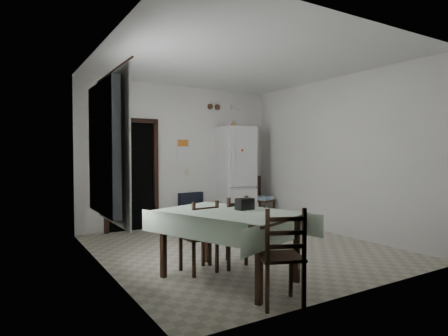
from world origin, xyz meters
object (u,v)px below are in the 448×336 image
navy_seat (195,210)px  corner_chair (262,199)px  dining_chair_far_right (228,231)px  fridge (235,175)px  dining_chair_near_head (280,255)px  dining_chair_far_left (199,236)px  dining_table (229,246)px

navy_seat → corner_chair: bearing=-17.1°
corner_chair → dining_chair_far_right: corner_chair is taller
fridge → dining_chair_near_head: (-2.06, -3.99, -0.55)m
dining_chair_far_left → dining_chair_near_head: bearing=95.4°
navy_seat → dining_chair_near_head: bearing=-113.0°
dining_chair_far_left → dining_chair_near_head: (0.21, -1.33, 0.03)m
fridge → dining_table: size_ratio=1.33×
navy_seat → dining_chair_far_left: bearing=-123.7°
navy_seat → dining_table: bearing=-117.7°
navy_seat → corner_chair: (1.53, -0.25, 0.16)m
corner_chair → dining_table: (-2.66, -2.87, -0.09)m
fridge → navy_seat: size_ratio=3.03×
dining_table → dining_chair_near_head: size_ratio=1.60×
dining_table → dining_chair_far_right: bearing=37.6°
fridge → corner_chair: (0.56, -0.25, -0.54)m
corner_chair → dining_chair_near_head: 4.56m
dining_chair_far_right → corner_chair: bearing=-149.7°
dining_table → dining_chair_far_right: size_ratio=1.68×
dining_table → dining_chair_near_head: bearing=-108.3°
dining_chair_far_right → fridge: bearing=-139.4°
corner_chair → dining_chair_near_head: (-2.61, -3.74, -0.01)m
navy_seat → dining_table: dining_table is taller
fridge → dining_table: 3.81m
dining_table → dining_chair_far_right: (0.30, 0.49, 0.06)m
fridge → dining_table: fridge is taller
dining_table → navy_seat: bearing=48.7°
dining_chair_near_head → dining_table: bearing=-65.3°
dining_chair_far_left → dining_chair_far_right: (0.46, 0.03, 0.01)m
dining_table → corner_chair: bearing=25.9°
dining_chair_far_right → dining_chair_near_head: bearing=64.7°
fridge → corner_chair: bearing=-18.8°
navy_seat → dining_chair_far_right: dining_chair_far_right is taller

